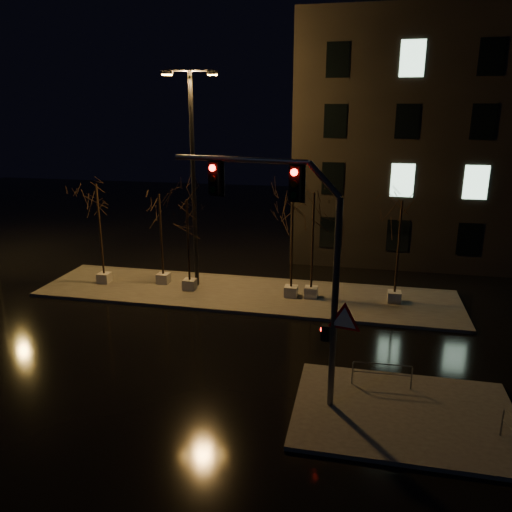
# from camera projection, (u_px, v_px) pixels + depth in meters

# --- Properties ---
(ground) EXTENTS (90.00, 90.00, 0.00)m
(ground) POSITION_uv_depth(u_px,v_px,m) (212.00, 345.00, 20.78)
(ground) COLOR black
(ground) RESTS_ON ground
(median) EXTENTS (22.00, 5.00, 0.15)m
(median) POSITION_uv_depth(u_px,v_px,m) (245.00, 294.00, 26.39)
(median) COLOR #46443F
(median) RESTS_ON ground
(sidewalk_corner) EXTENTS (7.00, 5.00, 0.15)m
(sidewalk_corner) POSITION_uv_depth(u_px,v_px,m) (404.00, 414.00, 15.97)
(sidewalk_corner) COLOR #46443F
(sidewalk_corner) RESTS_ON ground
(building) EXTENTS (25.00, 12.00, 15.00)m
(building) POSITION_uv_depth(u_px,v_px,m) (494.00, 140.00, 32.72)
(building) COLOR black
(building) RESTS_ON ground
(tree_0) EXTENTS (1.80, 1.80, 5.66)m
(tree_0) POSITION_uv_depth(u_px,v_px,m) (98.00, 207.00, 26.67)
(tree_0) COLOR #B3B0A7
(tree_0) RESTS_ON median
(tree_1) EXTENTS (1.80, 1.80, 5.12)m
(tree_1) POSITION_uv_depth(u_px,v_px,m) (160.00, 215.00, 26.70)
(tree_1) COLOR #B3B0A7
(tree_1) RESTS_ON median
(tree_2) EXTENTS (1.80, 1.80, 5.00)m
(tree_2) POSITION_uv_depth(u_px,v_px,m) (187.00, 220.00, 25.78)
(tree_2) COLOR #B3B0A7
(tree_2) RESTS_ON median
(tree_3) EXTENTS (1.80, 1.80, 5.55)m
(tree_3) POSITION_uv_depth(u_px,v_px,m) (292.00, 216.00, 24.63)
(tree_3) COLOR #B3B0A7
(tree_3) RESTS_ON median
(tree_4) EXTENTS (1.80, 1.80, 5.58)m
(tree_4) POSITION_uv_depth(u_px,v_px,m) (313.00, 217.00, 24.50)
(tree_4) COLOR #B3B0A7
(tree_4) RESTS_ON median
(tree_5) EXTENTS (1.80, 1.80, 5.27)m
(tree_5) POSITION_uv_depth(u_px,v_px,m) (400.00, 224.00, 23.94)
(tree_5) COLOR #B3B0A7
(tree_5) RESTS_ON median
(traffic_signal_mast) EXTENTS (6.33, 1.48, 7.89)m
(traffic_signal_mast) POSITION_uv_depth(u_px,v_px,m) (297.00, 248.00, 15.40)
(traffic_signal_mast) COLOR #55575C
(traffic_signal_mast) RESTS_ON sidewalk_corner
(streetlight_main) EXTENTS (2.77, 1.00, 11.19)m
(streetlight_main) POSITION_uv_depth(u_px,v_px,m) (193.00, 167.00, 25.72)
(streetlight_main) COLOR black
(streetlight_main) RESTS_ON median
(guard_rail_a) EXTENTS (2.05, 0.10, 0.88)m
(guard_rail_a) POSITION_uv_depth(u_px,v_px,m) (382.00, 372.00, 17.26)
(guard_rail_a) COLOR #55575C
(guard_rail_a) RESTS_ON sidewalk_corner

